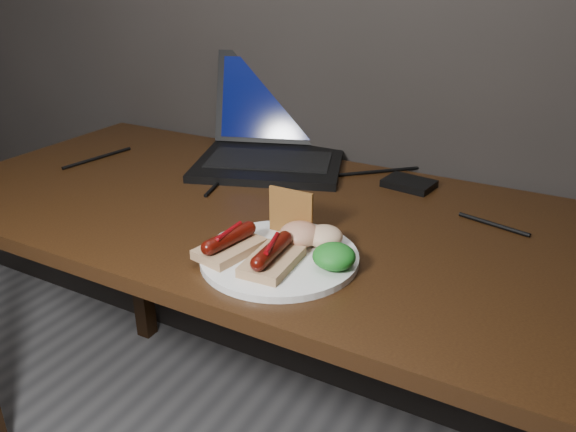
# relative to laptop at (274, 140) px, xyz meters

# --- Properties ---
(desk) EXTENTS (1.40, 0.70, 0.75)m
(desk) POSITION_rel_laptop_xyz_m (0.10, -0.27, -0.14)
(desk) COLOR #311D0C
(desk) RESTS_ON ground
(laptop) EXTENTS (0.45, 0.46, 0.25)m
(laptop) POSITION_rel_laptop_xyz_m (0.00, 0.00, 0.00)
(laptop) COLOR black
(laptop) RESTS_ON desk
(hard_drive) EXTENTS (0.12, 0.09, 0.02)m
(hard_drive) POSITION_rel_laptop_xyz_m (0.36, -0.02, -0.04)
(hard_drive) COLOR black
(hard_drive) RESTS_ON desk
(desk_cables) EXTENTS (1.05, 0.42, 0.01)m
(desk_cables) POSITION_rel_laptop_xyz_m (0.07, -0.13, -0.05)
(desk_cables) COLOR black
(desk_cables) RESTS_ON desk
(plate) EXTENTS (0.27, 0.27, 0.01)m
(plate) POSITION_rel_laptop_xyz_m (0.27, -0.45, -0.05)
(plate) COLOR silver
(plate) RESTS_ON desk
(bread_sausage_left) EXTENTS (0.09, 0.13, 0.04)m
(bread_sausage_left) POSITION_rel_laptop_xyz_m (0.20, -0.49, -0.02)
(bread_sausage_left) COLOR tan
(bread_sausage_left) RESTS_ON plate
(bread_sausage_center) EXTENTS (0.08, 0.12, 0.04)m
(bread_sausage_center) POSITION_rel_laptop_xyz_m (0.28, -0.49, -0.02)
(bread_sausage_center) COLOR tan
(bread_sausage_center) RESTS_ON plate
(crispbread) EXTENTS (0.09, 0.01, 0.08)m
(crispbread) POSITION_rel_laptop_xyz_m (0.25, -0.38, 0.00)
(crispbread) COLOR #A9692E
(crispbread) RESTS_ON plate
(salad_greens) EXTENTS (0.07, 0.07, 0.04)m
(salad_greens) POSITION_rel_laptop_xyz_m (0.37, -0.45, -0.02)
(salad_greens) COLOR #125C13
(salad_greens) RESTS_ON plate
(salsa_mound) EXTENTS (0.07, 0.07, 0.04)m
(salsa_mound) POSITION_rel_laptop_xyz_m (0.29, -0.41, -0.02)
(salsa_mound) COLOR #9C150F
(salsa_mound) RESTS_ON plate
(coleslaw_mound) EXTENTS (0.06, 0.06, 0.04)m
(coleslaw_mound) POSITION_rel_laptop_xyz_m (0.33, -0.39, -0.02)
(coleslaw_mound) COLOR beige
(coleslaw_mound) RESTS_ON plate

